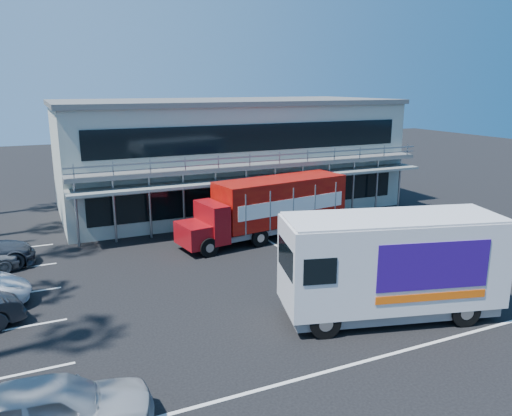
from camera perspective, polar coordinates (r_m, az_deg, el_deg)
name	(u,v)px	position (r m, az deg, el deg)	size (l,w,h in m)	color
ground	(290,288)	(21.17, 3.96, -9.07)	(120.00, 120.00, 0.00)	black
building	(227,153)	(34.65, -3.35, 6.25)	(22.40, 12.00, 7.30)	#A3A99B
red_truck	(270,206)	(27.31, 1.65, 0.22)	(9.93, 3.66, 3.27)	maroon
white_van	(391,264)	(18.58, 15.16, -6.22)	(8.17, 4.56, 3.79)	silver
parked_car_a	(52,410)	(13.54, -22.29, -20.59)	(1.90, 4.72, 1.61)	#A0A3A6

